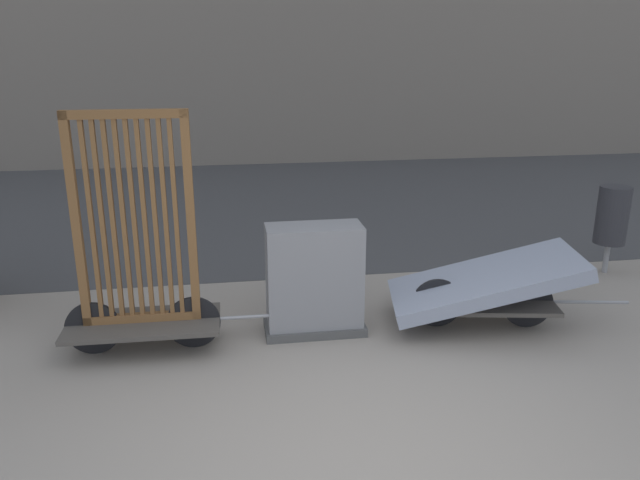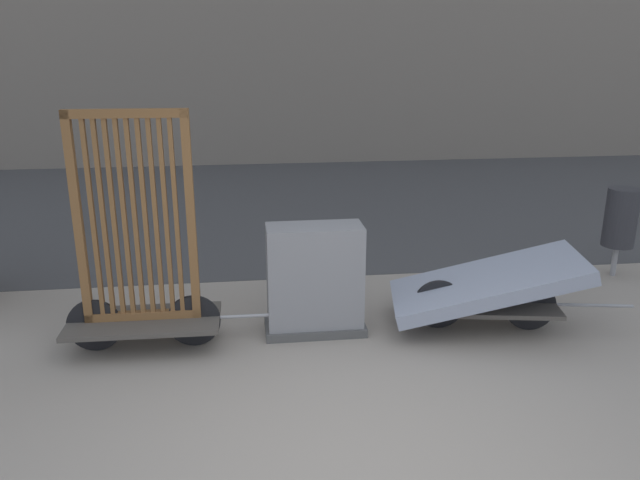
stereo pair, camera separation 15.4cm
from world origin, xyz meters
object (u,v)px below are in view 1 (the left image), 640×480
at_px(bike_cart_with_mattress, 484,285).
at_px(utility_cabinet, 314,284).
at_px(trash_bin, 612,216).
at_px(bike_cart_with_bedframe, 140,271).

bearing_deg(bike_cart_with_mattress, utility_cabinet, -175.03).
bearing_deg(trash_bin, utility_cabinet, -164.09).
distance_m(utility_cabinet, trash_bin, 3.73).
distance_m(bike_cart_with_bedframe, bike_cart_with_mattress, 3.09).
distance_m(bike_cart_with_mattress, trash_bin, 2.34).
bearing_deg(trash_bin, bike_cart_with_mattress, -149.96).
bearing_deg(bike_cart_with_bedframe, trash_bin, 13.63).
bearing_deg(bike_cart_with_bedframe, utility_cabinet, 6.14).
relative_size(bike_cart_with_mattress, trash_bin, 2.20).
height_order(bike_cart_with_mattress, trash_bin, trash_bin).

